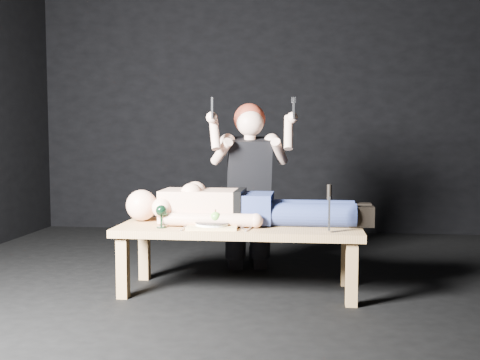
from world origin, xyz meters
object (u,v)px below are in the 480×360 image
at_px(goblet, 161,216).
at_px(carving_knife, 329,208).
at_px(lying_man, 248,203).
at_px(kneeling_woman, 248,186).
at_px(serving_tray, 212,227).
at_px(table, 239,259).

bearing_deg(goblet, carving_knife, -2.45).
bearing_deg(goblet, lying_man, 25.54).
xyz_separation_m(lying_man, goblet, (-0.54, -0.26, -0.06)).
bearing_deg(lying_man, kneeling_woman, 96.18).
distance_m(kneeling_woman, serving_tray, 0.79).
bearing_deg(serving_tray, table, 40.67).
bearing_deg(carving_knife, kneeling_woman, 125.70).
distance_m(lying_man, goblet, 0.60).
bearing_deg(serving_tray, kneeling_woman, 78.44).
relative_size(table, kneeling_woman, 1.22).
distance_m(lying_man, serving_tray, 0.34).
relative_size(table, serving_tray, 4.98).
distance_m(lying_man, kneeling_woman, 0.52).
xyz_separation_m(table, goblet, (-0.49, -0.16, 0.30)).
height_order(table, kneeling_woman, kneeling_woman).
bearing_deg(kneeling_woman, table, -101.15).
bearing_deg(goblet, serving_tray, 4.19).
distance_m(goblet, carving_knife, 1.08).
xyz_separation_m(serving_tray, goblet, (-0.33, -0.02, 0.06)).
bearing_deg(lying_man, table, -117.63).
bearing_deg(serving_tray, lying_man, 48.20).
relative_size(kneeling_woman, serving_tray, 4.10).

